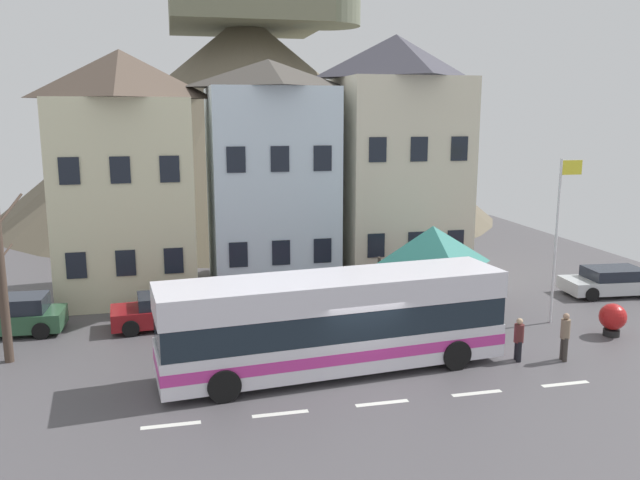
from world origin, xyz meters
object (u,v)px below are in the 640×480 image
(parked_car_00, at_px, (610,281))
(parked_car_02, at_px, (167,310))
(parked_car_03, at_px, (10,316))
(pedestrian_00, at_px, (519,338))
(parked_car_01, at_px, (432,291))
(harbour_buoy, at_px, (613,318))
(bare_tree_01, at_px, (1,275))
(townhouse_01, at_px, (270,176))
(flagpole, at_px, (559,229))
(townhouse_02, at_px, (394,159))
(public_bench, at_px, (395,300))
(hilltop_castle, at_px, (248,110))
(bus_shelter, at_px, (432,245))
(pedestrian_01, at_px, (565,335))
(townhouse_00, at_px, (126,175))
(transit_bus, at_px, (334,324))

(parked_car_00, xyz_separation_m, parked_car_02, (-20.04, -0.00, 0.03))
(parked_car_03, bearing_deg, pedestrian_00, 161.03)
(parked_car_01, xyz_separation_m, parked_car_02, (-11.23, -0.10, -0.05))
(harbour_buoy, distance_m, bare_tree_01, 21.91)
(townhouse_01, relative_size, flagpole, 1.63)
(townhouse_02, height_order, parked_car_00, townhouse_02)
(public_bench, xyz_separation_m, flagpole, (5.64, -2.93, 3.37))
(hilltop_castle, height_order, flagpole, hilltop_castle)
(parked_car_02, height_order, parked_car_03, parked_car_03)
(townhouse_01, bearing_deg, harbour_buoy, -41.54)
(townhouse_01, relative_size, bus_shelter, 2.73)
(harbour_buoy, bearing_deg, parked_car_01, 135.53)
(pedestrian_01, relative_size, harbour_buoy, 1.34)
(townhouse_00, xyz_separation_m, parked_car_02, (1.62, -5.33, -4.87))
(pedestrian_01, height_order, harbour_buoy, pedestrian_01)
(townhouse_00, relative_size, bare_tree_01, 1.86)
(townhouse_01, bearing_deg, bus_shelter, -52.41)
(parked_car_00, relative_size, pedestrian_01, 2.57)
(townhouse_00, height_order, transit_bus, townhouse_00)
(flagpole, bearing_deg, public_bench, 152.54)
(townhouse_00, distance_m, flagpole, 18.79)
(townhouse_00, relative_size, pedestrian_01, 6.59)
(townhouse_02, relative_size, harbour_buoy, 9.62)
(transit_bus, height_order, parked_car_02, transit_bus)
(hilltop_castle, height_order, bare_tree_01, hilltop_castle)
(parked_car_02, relative_size, flagpole, 0.65)
(townhouse_01, bearing_deg, parked_car_03, -156.13)
(harbour_buoy, bearing_deg, bus_shelter, 152.62)
(bus_shelter, bearing_deg, parked_car_01, 65.63)
(townhouse_01, height_order, townhouse_02, townhouse_02)
(hilltop_castle, height_order, pedestrian_00, hilltop_castle)
(townhouse_01, xyz_separation_m, parked_car_01, (6.27, -5.06, -4.66))
(pedestrian_01, xyz_separation_m, public_bench, (-3.68, 6.67, -0.42))
(pedestrian_01, bearing_deg, townhouse_01, 124.47)
(parked_car_02, xyz_separation_m, parked_car_03, (-5.81, 0.40, 0.06))
(pedestrian_00, bearing_deg, transit_bus, 174.66)
(hilltop_castle, xyz_separation_m, public_bench, (2.65, -28.99, -8.05))
(townhouse_01, relative_size, parked_car_01, 2.43)
(bus_shelter, bearing_deg, pedestrian_01, -60.39)
(townhouse_02, distance_m, pedestrian_01, 13.52)
(parked_car_00, xyz_separation_m, harbour_buoy, (-3.64, -4.98, 0.07))
(transit_bus, xyz_separation_m, parked_car_00, (14.71, 5.86, -0.98))
(townhouse_02, height_order, parked_car_02, townhouse_02)
(bare_tree_01, bearing_deg, townhouse_00, 65.37)
(parked_car_01, xyz_separation_m, public_bench, (-1.76, -0.21, -0.23))
(hilltop_castle, relative_size, bus_shelter, 10.20)
(townhouse_00, xyz_separation_m, transit_bus, (6.95, -11.18, -3.92))
(townhouse_00, height_order, parked_car_02, townhouse_00)
(flagpole, bearing_deg, hilltop_castle, 104.56)
(parked_car_00, height_order, pedestrian_01, pedestrian_01)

